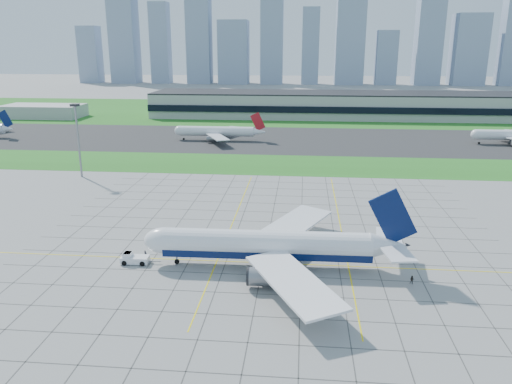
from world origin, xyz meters
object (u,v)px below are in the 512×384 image
pushback_tug (134,259)px  crew_far (412,280)px  distant_jet_1 (217,131)px  light_mast (77,131)px  crew_near (146,255)px  airliner (269,245)px

pushback_tug → crew_far: pushback_tug is taller
crew_far → distant_jet_1: size_ratio=0.04×
light_mast → crew_near: light_mast is taller
pushback_tug → crew_far: (57.13, -4.27, -0.21)m
pushback_tug → crew_near: 3.02m
airliner → distant_jet_1: bearing=102.8°
light_mast → airliner: (71.27, -68.83, -11.34)m
distant_jet_1 → light_mast: bearing=-115.9°
airliner → crew_far: (28.38, -5.17, -3.99)m
airliner → distant_jet_1: 147.39m
airliner → crew_far: bearing=-11.3°
crew_far → light_mast: bearing=166.3°
pushback_tug → distant_jet_1: bearing=91.6°
light_mast → airliner: 99.72m
crew_near → crew_far: (55.30, -6.66, -0.12)m
crew_near → distant_jet_1: size_ratio=0.05×
airliner → distant_jet_1: (-35.16, 143.14, -0.36)m
pushback_tug → crew_far: 57.29m
light_mast → distant_jet_1: light_mast is taller
light_mast → crew_far: light_mast is taller
crew_far → crew_near: bearing=-163.9°
pushback_tug → light_mast: bearing=120.4°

